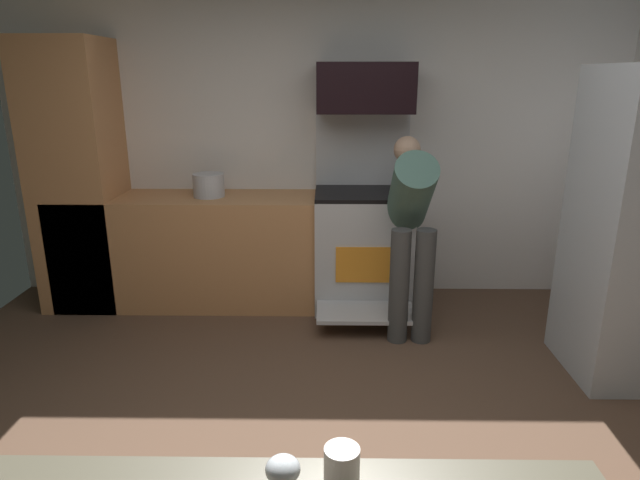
# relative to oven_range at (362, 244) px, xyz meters

# --- Properties ---
(ground_plane) EXTENTS (5.20, 4.80, 0.02)m
(ground_plane) POSITION_rel_oven_range_xyz_m (-0.36, -1.97, -0.52)
(ground_plane) COLOR brown
(wall_back) EXTENTS (5.20, 0.12, 2.60)m
(wall_back) POSITION_rel_oven_range_xyz_m (-0.36, 0.37, 0.79)
(wall_back) COLOR silver
(wall_back) RESTS_ON ground
(lower_cabinet_run) EXTENTS (2.40, 0.60, 0.90)m
(lower_cabinet_run) POSITION_rel_oven_range_xyz_m (-1.26, 0.01, -0.06)
(lower_cabinet_run) COLOR tan
(lower_cabinet_run) RESTS_ON ground
(cabinet_column) EXTENTS (0.60, 0.60, 2.10)m
(cabinet_column) POSITION_rel_oven_range_xyz_m (-2.26, 0.01, 0.54)
(cabinet_column) COLOR tan
(cabinet_column) RESTS_ON ground
(oven_range) EXTENTS (0.76, 1.01, 1.55)m
(oven_range) POSITION_rel_oven_range_xyz_m (0.00, 0.00, 0.00)
(oven_range) COLOR silver
(oven_range) RESTS_ON ground
(microwave) EXTENTS (0.74, 0.38, 0.37)m
(microwave) POSITION_rel_oven_range_xyz_m (-0.00, 0.09, 1.22)
(microwave) COLOR black
(microwave) RESTS_ON oven_range
(person_cook) EXTENTS (0.31, 0.71, 1.40)m
(person_cook) POSITION_rel_oven_range_xyz_m (0.30, -0.50, 0.33)
(person_cook) COLOR #404040
(person_cook) RESTS_ON ground
(wine_glass_near) EXTENTS (0.08, 0.08, 0.15)m
(wine_glass_near) POSITION_rel_oven_range_xyz_m (-0.38, -3.26, 0.50)
(wine_glass_near) COLOR silver
(wine_glass_near) RESTS_ON counter_island
(mug_tea) EXTENTS (0.09, 0.09, 0.09)m
(mug_tea) POSITION_rel_oven_range_xyz_m (-0.25, -3.15, 0.43)
(mug_tea) COLOR beige
(mug_tea) RESTS_ON counter_island
(stock_pot) EXTENTS (0.25, 0.25, 0.18)m
(stock_pot) POSITION_rel_oven_range_xyz_m (-1.23, 0.01, 0.48)
(stock_pot) COLOR #B9BBC3
(stock_pot) RESTS_ON lower_cabinet_run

